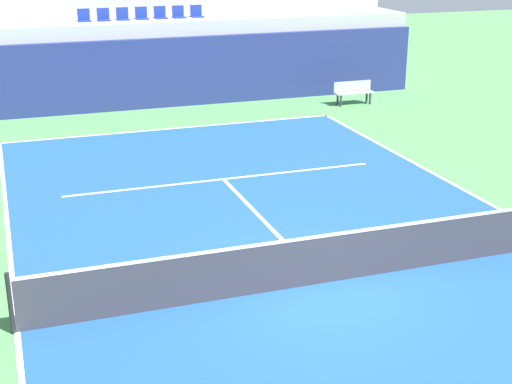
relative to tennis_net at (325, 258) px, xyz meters
name	(u,v)px	position (x,y,z in m)	size (l,w,h in m)	color
ground_plane	(324,283)	(0.00, 0.00, -0.51)	(80.00, 80.00, 0.00)	#4C8C4C
court_surface	(324,283)	(0.00, 0.00, -0.50)	(11.00, 24.00, 0.01)	#1E4C99
baseline_far	(174,128)	(0.00, 11.95, -0.50)	(11.00, 0.10, 0.00)	white
sideline_left	(17,332)	(-5.45, 0.00, -0.50)	(0.10, 24.00, 0.00)	white
service_line_far	(223,179)	(0.00, 6.40, -0.50)	(8.26, 0.10, 0.00)	white
centre_service_line	(265,222)	(0.00, 3.20, -0.50)	(0.10, 6.40, 0.00)	white
back_wall	(152,74)	(0.00, 15.18, 0.74)	(20.71, 0.30, 2.50)	navy
stands_tier_lower	(144,60)	(0.00, 16.53, 1.01)	(20.71, 2.40, 3.03)	#9E9E99
stands_tier_upper	(132,38)	(0.00, 18.93, 1.54)	(20.71, 2.40, 4.10)	#9E9E99
seating_row_lower	(142,16)	(0.00, 16.63, 2.64)	(4.64, 0.44, 0.44)	navy
tennis_net	(325,258)	(0.00, 0.00, 0.00)	(11.08, 0.08, 1.07)	black
player_bench	(353,91)	(7.14, 13.29, 0.00)	(1.50, 0.40, 0.85)	#99999E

